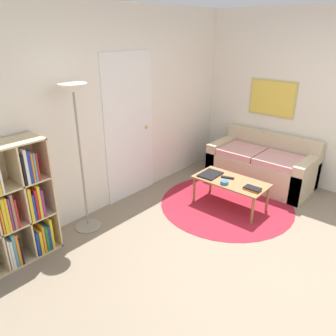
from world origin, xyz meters
TOP-DOWN VIEW (x-y plane):
  - ground_plane at (0.00, 0.00)m, footprint 14.00×14.00m
  - wall_back at (0.01, 2.42)m, footprint 7.47×0.11m
  - wall_right at (2.26, 1.20)m, footprint 0.08×5.40m
  - rug at (0.84, 1.15)m, footprint 1.85×1.85m
  - bookshelf at (-1.69, 2.20)m, footprint 0.91×0.34m
  - floor_lamp at (-0.79, 2.15)m, footprint 0.32×0.32m
  - couch at (1.87, 1.13)m, footprint 0.82×1.57m
  - coffee_table at (0.83, 1.10)m, footprint 0.50×1.00m
  - laptop at (0.80, 1.41)m, footprint 0.34×0.25m
  - bowl at (0.68, 1.11)m, footprint 0.11×0.11m
  - book_stack_on_table at (0.76, 0.74)m, footprint 0.13×0.22m
  - remote at (0.86, 1.17)m, footprint 0.10×0.18m

SIDE VIEW (x-z plane):
  - ground_plane at x=0.00m, z-range 0.00..0.00m
  - rug at x=0.84m, z-range 0.00..0.01m
  - couch at x=1.87m, z-range -0.10..0.66m
  - coffee_table at x=0.83m, z-range 0.16..0.55m
  - laptop at x=0.80m, z-range 0.39..0.41m
  - remote at x=0.86m, z-range 0.39..0.41m
  - book_stack_on_table at x=0.76m, z-range 0.39..0.43m
  - bowl at x=0.68m, z-range 0.39..0.43m
  - bookshelf at x=-1.69m, z-range -0.05..1.25m
  - wall_back at x=0.01m, z-range -0.01..2.59m
  - wall_right at x=2.26m, z-range 0.00..2.60m
  - floor_lamp at x=-0.79m, z-range 0.54..2.31m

